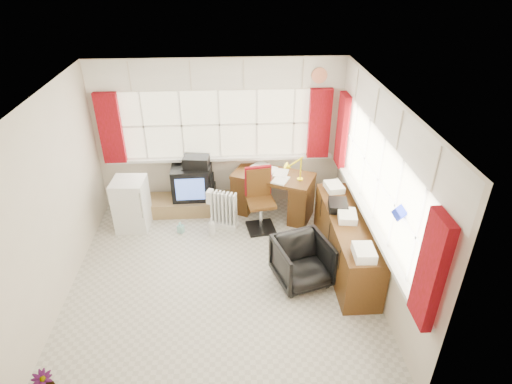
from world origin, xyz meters
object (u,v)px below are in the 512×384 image
(desk, at_px, (273,192))
(desk_lamp, at_px, (301,163))
(crt_tv, at_px, (191,181))
(tv_bench, at_px, (190,205))
(mini_fridge, at_px, (132,204))
(credenza, at_px, (346,241))
(office_chair, at_px, (302,262))
(task_chair, at_px, (259,196))
(radiator, at_px, (224,213))

(desk, height_order, desk_lamp, desk_lamp)
(crt_tv, bearing_deg, tv_bench, -111.84)
(desk, bearing_deg, mini_fridge, -173.46)
(crt_tv, xyz_separation_m, mini_fridge, (-0.90, -0.50, -0.11))
(desk_lamp, distance_m, crt_tv, 1.88)
(credenza, xyz_separation_m, tv_bench, (-2.28, 1.52, -0.26))
(office_chair, bearing_deg, crt_tv, 112.35)
(credenza, bearing_deg, desk, 122.99)
(task_chair, xyz_separation_m, credenza, (1.14, -1.02, -0.15))
(radiator, relative_size, crt_tv, 1.02)
(tv_bench, height_order, crt_tv, crt_tv)
(desk_lamp, xyz_separation_m, credenza, (0.48, -1.17, -0.64))
(task_chair, height_order, credenza, task_chair)
(credenza, xyz_separation_m, crt_tv, (-2.24, 1.62, 0.14))
(desk_lamp, xyz_separation_m, tv_bench, (-1.79, 0.35, -0.90))
(office_chair, xyz_separation_m, crt_tv, (-1.58, 1.94, 0.21))
(desk, distance_m, mini_fridge, 2.27)
(office_chair, bearing_deg, mini_fridge, 133.10)
(tv_bench, distance_m, mini_fridge, 1.00)
(radiator, bearing_deg, mini_fridge, 176.14)
(task_chair, bearing_deg, radiator, -179.12)
(tv_bench, bearing_deg, crt_tv, 68.16)
(tv_bench, bearing_deg, desk, -6.20)
(crt_tv, bearing_deg, mini_fridge, -150.73)
(office_chair, distance_m, radiator, 1.70)
(desk, distance_m, radiator, 0.90)
(task_chair, bearing_deg, desk, 54.56)
(desk_lamp, relative_size, radiator, 0.65)
(desk, bearing_deg, crt_tv, 169.69)
(desk_lamp, distance_m, mini_fridge, 2.72)
(credenza, bearing_deg, mini_fridge, 160.52)
(mini_fridge, bearing_deg, task_chair, -2.53)
(desk_lamp, bearing_deg, crt_tv, 165.73)
(tv_bench, bearing_deg, radiator, -41.15)
(desk_lamp, xyz_separation_m, crt_tv, (-1.76, 0.45, -0.50))
(task_chair, xyz_separation_m, tv_bench, (-1.14, 0.50, -0.41))
(radiator, bearing_deg, crt_tv, 131.99)
(credenza, distance_m, crt_tv, 2.77)
(desk, relative_size, office_chair, 2.04)
(desk, distance_m, task_chair, 0.45)
(desk_lamp, height_order, credenza, desk_lamp)
(radiator, bearing_deg, task_chair, 0.88)
(crt_tv, bearing_deg, desk, -10.31)
(task_chair, height_order, tv_bench, task_chair)
(credenza, bearing_deg, tv_bench, 146.30)
(task_chair, distance_m, radiator, 0.63)
(radiator, distance_m, tv_bench, 0.78)
(desk_lamp, bearing_deg, desk, 153.61)
(office_chair, bearing_deg, desk, 80.86)
(radiator, relative_size, mini_fridge, 0.75)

